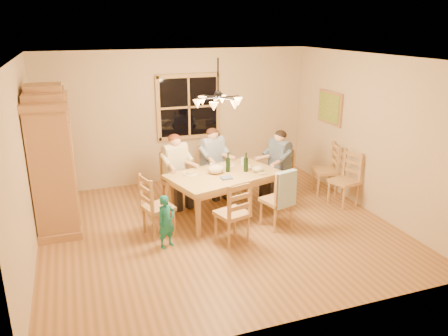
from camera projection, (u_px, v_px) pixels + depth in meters
name	position (u px, v px, depth m)	size (l,w,h in m)	color
floor	(219.00, 228.00, 7.10)	(5.50, 5.50, 0.00)	olive
ceiling	(218.00, 58.00, 6.25)	(5.50, 5.00, 0.02)	white
wall_back	(179.00, 117.00, 8.91)	(5.50, 0.02, 2.70)	beige
wall_left	(23.00, 167.00, 5.81)	(0.02, 5.00, 2.70)	beige
wall_right	(369.00, 134.00, 7.55)	(0.02, 5.00, 2.70)	beige
window	(189.00, 107.00, 8.88)	(1.30, 0.06, 1.30)	black
painting	(330.00, 108.00, 8.53)	(0.06, 0.78, 0.64)	#976941
chandelier	(218.00, 101.00, 6.45)	(0.77, 0.68, 0.71)	black
armoire	(53.00, 163.00, 6.91)	(0.66, 1.40, 2.30)	#976941
dining_table	(224.00, 179.00, 7.39)	(2.03, 1.55, 0.76)	#AC864C
chair_far_left	(177.00, 189.00, 7.91)	(0.54, 0.52, 0.99)	#AB774B
chair_far_right	(213.00, 181.00, 8.35)	(0.54, 0.52, 0.99)	#AB774B
chair_near_left	(232.00, 223.00, 6.60)	(0.54, 0.52, 0.99)	#AB774B
chair_near_right	(276.00, 209.00, 7.09)	(0.54, 0.52, 0.99)	#AB774B
chair_end_left	(159.00, 216.00, 6.82)	(0.52, 0.54, 0.99)	#AB774B
chair_end_right	(278.00, 184.00, 8.19)	(0.52, 0.54, 0.99)	#AB774B
adult_woman	(175.00, 161.00, 7.75)	(0.48, 0.51, 0.87)	beige
adult_plaid_man	(213.00, 154.00, 8.18)	(0.48, 0.51, 0.87)	#32508A
adult_slate_man	(279.00, 157.00, 8.02)	(0.51, 0.48, 0.87)	#44556D
towel	(286.00, 189.00, 6.82)	(0.38, 0.10, 0.58)	#98BDCF
wine_bottle_a	(228.00, 162.00, 7.40)	(0.08, 0.08, 0.33)	black
wine_bottle_b	(246.00, 162.00, 7.41)	(0.08, 0.08, 0.33)	black
plate_woman	(191.00, 173.00, 7.33)	(0.26, 0.26, 0.02)	white
plate_plaid	(228.00, 165.00, 7.79)	(0.26, 0.26, 0.02)	white
plate_slate	(255.00, 167.00, 7.68)	(0.26, 0.26, 0.02)	white
wine_glass_a	(211.00, 167.00, 7.46)	(0.06, 0.06, 0.14)	silver
wine_glass_b	(243.00, 161.00, 7.78)	(0.06, 0.06, 0.14)	silver
cap	(258.00, 169.00, 7.41)	(0.20, 0.20, 0.11)	tan
napkin	(226.00, 178.00, 7.10)	(0.18, 0.14, 0.03)	#54659B
cloth_bundle	(216.00, 169.00, 7.33)	(0.28, 0.22, 0.15)	beige
child	(166.00, 222.00, 6.39)	(0.30, 0.19, 0.81)	#1B7B76
chair_spare_front	(343.00, 189.00, 7.93)	(0.50, 0.52, 0.99)	#AB774B
chair_spare_back	(325.00, 178.00, 8.49)	(0.52, 0.53, 0.99)	#AB774B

